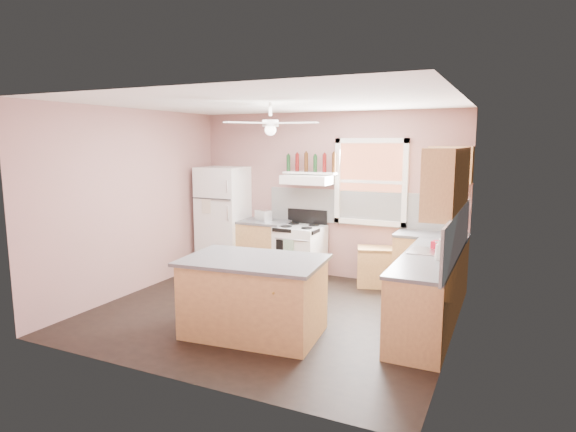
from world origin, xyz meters
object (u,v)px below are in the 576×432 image
at_px(toaster, 263,215).
at_px(cart, 377,267).
at_px(refrigerator, 224,218).
at_px(stove, 300,252).
at_px(island, 254,298).

height_order(toaster, cart, toaster).
distance_m(refrigerator, stove, 1.53).
height_order(stove, island, same).
bearing_deg(cart, island, -125.67).
xyz_separation_m(cart, island, (-0.81, -2.46, 0.13)).
bearing_deg(cart, stove, 166.38).
relative_size(refrigerator, toaster, 6.40).
relative_size(refrigerator, island, 1.19).
distance_m(refrigerator, cart, 2.80).
distance_m(stove, island, 2.42).
height_order(refrigerator, island, refrigerator).
distance_m(refrigerator, toaster, 0.77).
xyz_separation_m(stove, cart, (1.27, 0.08, -0.13)).
bearing_deg(refrigerator, cart, 0.10).
height_order(cart, island, island).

